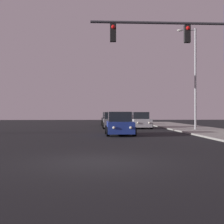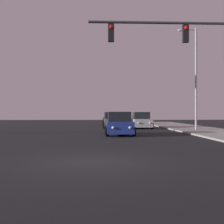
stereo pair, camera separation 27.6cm
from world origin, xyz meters
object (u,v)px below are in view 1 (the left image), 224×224
Objects in this scene: car_grey at (112,121)px; car_blue at (120,124)px; car_black at (109,119)px; traffic_light_mast at (196,52)px; street_lamp at (194,73)px; car_silver at (140,121)px.

car_grey and car_blue have the same top height.
car_black is at bearing -89.68° from car_grey.
traffic_light_mast is at bearing 117.65° from car_blue.
street_lamp reaches higher than car_blue.
traffic_light_mast is at bearing 102.29° from car_grey.
car_grey is at bearing -2.12° from car_silver.
street_lamp is at bearing 72.42° from traffic_light_mast.
traffic_light_mast is 11.99m from street_lamp.
car_silver is 0.56× the size of traffic_light_mast.
car_black is 16.99m from car_blue.
car_grey is 0.48× the size of street_lamp.
car_silver is at bearing 91.71° from traffic_light_mast.
car_black is 8.08m from car_silver.
car_black is (0.04, 7.43, 0.00)m from car_grey.
car_grey and car_silver have the same top height.
car_silver is at bearing 130.95° from street_lamp.
street_lamp is (6.95, -12.30, 4.36)m from car_black.
street_lamp reaches higher than traffic_light_mast.
car_grey is 7.43m from car_black.
car_blue is 9.49m from street_lamp.
car_blue is at bearing 90.48° from car_grey.
traffic_light_mast is (3.37, -16.29, 3.99)m from car_grey.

